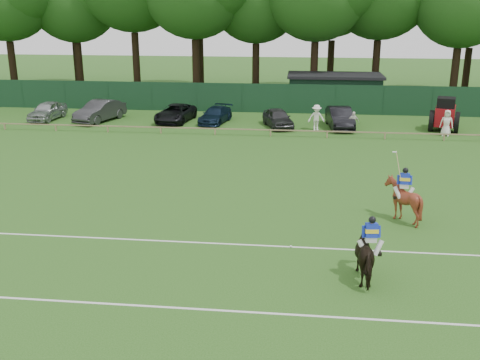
# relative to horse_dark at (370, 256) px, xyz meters

# --- Properties ---
(ground) EXTENTS (160.00, 160.00, 0.00)m
(ground) POSITION_rel_horse_dark_xyz_m (-5.65, 3.40, -0.90)
(ground) COLOR #1E4C14
(ground) RESTS_ON ground
(horse_dark) EXTENTS (1.18, 2.21, 1.79)m
(horse_dark) POSITION_rel_horse_dark_xyz_m (0.00, 0.00, 0.00)
(horse_dark) COLOR black
(horse_dark) RESTS_ON ground
(horse_chestnut) EXTENTS (1.65, 1.82, 1.89)m
(horse_chestnut) POSITION_rel_horse_dark_xyz_m (2.01, 5.76, 0.05)
(horse_chestnut) COLOR maroon
(horse_chestnut) RESTS_ON ground
(sedan_silver) EXTENTS (2.03, 4.43, 1.47)m
(sedan_silver) POSITION_rel_horse_dark_xyz_m (-23.05, 25.35, -0.16)
(sedan_silver) COLOR #A4A7A9
(sedan_silver) RESTS_ON ground
(sedan_grey) EXTENTS (3.14, 5.28, 1.64)m
(sedan_grey) POSITION_rel_horse_dark_xyz_m (-18.60, 25.27, -0.07)
(sedan_grey) COLOR #2F2F31
(sedan_grey) RESTS_ON ground
(suv_black) EXTENTS (2.87, 5.16, 1.36)m
(suv_black) POSITION_rel_horse_dark_xyz_m (-12.51, 25.69, -0.21)
(suv_black) COLOR black
(suv_black) RESTS_ON ground
(sedan_navy) EXTENTS (2.54, 4.55, 1.24)m
(sedan_navy) POSITION_rel_horse_dark_xyz_m (-9.28, 25.59, -0.27)
(sedan_navy) COLOR #0F1E31
(sedan_navy) RESTS_ON ground
(hatch_grey) EXTENTS (2.91, 4.46, 1.41)m
(hatch_grey) POSITION_rel_horse_dark_xyz_m (-4.28, 24.53, -0.19)
(hatch_grey) COLOR #2E2E31
(hatch_grey) RESTS_ON ground
(estate_black) EXTENTS (2.14, 4.88, 1.56)m
(estate_black) POSITION_rel_horse_dark_xyz_m (0.40, 24.82, -0.11)
(estate_black) COLOR black
(estate_black) RESTS_ON ground
(spectator_left) EXTENTS (1.33, 0.89, 1.91)m
(spectator_left) POSITION_rel_horse_dark_xyz_m (-1.39, 23.76, 0.06)
(spectator_left) COLOR white
(spectator_left) RESTS_ON ground
(spectator_mid) EXTENTS (0.95, 0.52, 1.54)m
(spectator_mid) POSITION_rel_horse_dark_xyz_m (1.27, 23.33, -0.12)
(spectator_mid) COLOR white
(spectator_mid) RESTS_ON ground
(spectator_right) EXTENTS (1.03, 0.79, 1.87)m
(spectator_right) POSITION_rel_horse_dark_xyz_m (7.79, 22.92, 0.04)
(spectator_right) COLOR silver
(spectator_right) RESTS_ON ground
(rider_dark) EXTENTS (0.94, 0.41, 1.41)m
(rider_dark) POSITION_rel_horse_dark_xyz_m (0.00, -0.01, 0.78)
(rider_dark) COLOR silver
(rider_dark) RESTS_ON ground
(rider_chestnut) EXTENTS (0.94, 0.60, 2.05)m
(rider_chestnut) POSITION_rel_horse_dark_xyz_m (2.01, 5.75, 0.87)
(rider_chestnut) COLOR silver
(rider_chestnut) RESTS_ON ground
(polo_ball) EXTENTS (0.09, 0.09, 0.09)m
(polo_ball) POSITION_rel_horse_dark_xyz_m (-2.70, 2.36, -0.85)
(polo_ball) COLOR silver
(polo_ball) RESTS_ON ground
(pitch_lines) EXTENTS (60.00, 5.10, 0.01)m
(pitch_lines) POSITION_rel_horse_dark_xyz_m (-5.65, -0.10, -0.89)
(pitch_lines) COLOR silver
(pitch_lines) RESTS_ON ground
(pitch_rail) EXTENTS (62.10, 0.10, 0.50)m
(pitch_rail) POSITION_rel_horse_dark_xyz_m (-5.65, 21.40, -0.45)
(pitch_rail) COLOR #997F5B
(pitch_rail) RESTS_ON ground
(perimeter_fence) EXTENTS (92.08, 0.08, 2.50)m
(perimeter_fence) POSITION_rel_horse_dark_xyz_m (-5.65, 30.40, 0.35)
(perimeter_fence) COLOR #14351E
(perimeter_fence) RESTS_ON ground
(utility_shed) EXTENTS (8.40, 4.40, 3.04)m
(utility_shed) POSITION_rel_horse_dark_xyz_m (0.35, 33.40, 0.64)
(utility_shed) COLOR #14331E
(utility_shed) RESTS_ON ground
(tree_row) EXTENTS (96.00, 12.00, 21.00)m
(tree_row) POSITION_rel_horse_dark_xyz_m (-3.65, 38.40, -0.90)
(tree_row) COLOR #26561C
(tree_row) RESTS_ON ground
(tractor) EXTENTS (2.67, 3.38, 2.50)m
(tractor) POSITION_rel_horse_dark_xyz_m (8.07, 24.74, 0.29)
(tractor) COLOR maroon
(tractor) RESTS_ON ground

